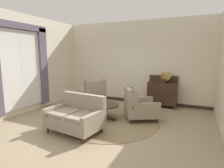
{
  "coord_description": "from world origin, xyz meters",
  "views": [
    {
      "loc": [
        2.23,
        -4.43,
        1.94
      ],
      "look_at": [
        0.11,
        0.31,
        1.11
      ],
      "focal_mm": 29.53,
      "sensor_mm": 36.0,
      "label": 1
    }
  ],
  "objects_px": {
    "armchair_near_sideboard": "(93,97)",
    "sideboard": "(162,93)",
    "porcelain_vase": "(104,100)",
    "gramophone": "(164,75)",
    "coffee_table": "(105,107)",
    "settee": "(76,117)",
    "armchair_back_corner": "(138,106)"
  },
  "relations": [
    {
      "from": "coffee_table",
      "to": "armchair_near_sideboard",
      "type": "bearing_deg",
      "value": 139.48
    },
    {
      "from": "coffee_table",
      "to": "porcelain_vase",
      "type": "distance_m",
      "value": 0.23
    },
    {
      "from": "armchair_near_sideboard",
      "to": "sideboard",
      "type": "bearing_deg",
      "value": 156.95
    },
    {
      "from": "settee",
      "to": "gramophone",
      "type": "relative_size",
      "value": 2.46
    },
    {
      "from": "coffee_table",
      "to": "porcelain_vase",
      "type": "bearing_deg",
      "value": 165.97
    },
    {
      "from": "porcelain_vase",
      "to": "gramophone",
      "type": "height_order",
      "value": "gramophone"
    },
    {
      "from": "porcelain_vase",
      "to": "armchair_back_corner",
      "type": "bearing_deg",
      "value": 19.94
    },
    {
      "from": "coffee_table",
      "to": "gramophone",
      "type": "distance_m",
      "value": 2.57
    },
    {
      "from": "porcelain_vase",
      "to": "sideboard",
      "type": "xyz_separation_m",
      "value": [
        1.41,
        2.06,
        -0.06
      ]
    },
    {
      "from": "settee",
      "to": "sideboard",
      "type": "distance_m",
      "value": 3.59
    },
    {
      "from": "coffee_table",
      "to": "armchair_back_corner",
      "type": "xyz_separation_m",
      "value": [
        0.93,
        0.37,
        0.04
      ]
    },
    {
      "from": "coffee_table",
      "to": "armchair_back_corner",
      "type": "height_order",
      "value": "armchair_back_corner"
    },
    {
      "from": "gramophone",
      "to": "settee",
      "type": "bearing_deg",
      "value": -118.44
    },
    {
      "from": "porcelain_vase",
      "to": "gramophone",
      "type": "bearing_deg",
      "value": 53.33
    },
    {
      "from": "armchair_back_corner",
      "to": "armchair_near_sideboard",
      "type": "xyz_separation_m",
      "value": [
        -1.77,
        0.35,
        0.05
      ]
    },
    {
      "from": "sideboard",
      "to": "gramophone",
      "type": "distance_m",
      "value": 0.69
    },
    {
      "from": "porcelain_vase",
      "to": "settee",
      "type": "relative_size",
      "value": 0.21
    },
    {
      "from": "coffee_table",
      "to": "armchair_near_sideboard",
      "type": "relative_size",
      "value": 0.75
    },
    {
      "from": "porcelain_vase",
      "to": "settee",
      "type": "xyz_separation_m",
      "value": [
        -0.22,
        -1.14,
        -0.2
      ]
    },
    {
      "from": "settee",
      "to": "armchair_back_corner",
      "type": "distance_m",
      "value": 1.92
    },
    {
      "from": "settee",
      "to": "sideboard",
      "type": "relative_size",
      "value": 1.25
    },
    {
      "from": "coffee_table",
      "to": "settee",
      "type": "xyz_separation_m",
      "value": [
        -0.28,
        -1.13,
        0.02
      ]
    },
    {
      "from": "coffee_table",
      "to": "armchair_near_sideboard",
      "type": "height_order",
      "value": "armchair_near_sideboard"
    },
    {
      "from": "armchair_near_sideboard",
      "to": "armchair_back_corner",
      "type": "bearing_deg",
      "value": 114.22
    },
    {
      "from": "sideboard",
      "to": "gramophone",
      "type": "height_order",
      "value": "gramophone"
    },
    {
      "from": "porcelain_vase",
      "to": "gramophone",
      "type": "xyz_separation_m",
      "value": [
        1.46,
        1.96,
        0.62
      ]
    },
    {
      "from": "sideboard",
      "to": "gramophone",
      "type": "xyz_separation_m",
      "value": [
        0.05,
        -0.09,
        0.68
      ]
    },
    {
      "from": "coffee_table",
      "to": "armchair_near_sideboard",
      "type": "distance_m",
      "value": 1.12
    },
    {
      "from": "settee",
      "to": "gramophone",
      "type": "bearing_deg",
      "value": 68.71
    },
    {
      "from": "settee",
      "to": "gramophone",
      "type": "xyz_separation_m",
      "value": [
        1.68,
        3.1,
        0.82
      ]
    },
    {
      "from": "armchair_back_corner",
      "to": "coffee_table",
      "type": "bearing_deg",
      "value": 82.65
    },
    {
      "from": "settee",
      "to": "armchair_back_corner",
      "type": "bearing_deg",
      "value": 58.37
    }
  ]
}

